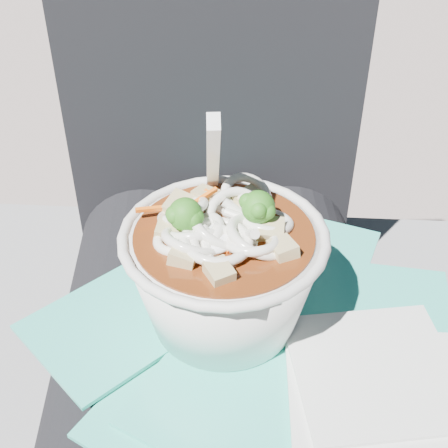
{
  "coord_description": "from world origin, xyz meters",
  "views": [
    {
      "loc": [
        -0.01,
        -0.4,
        1.02
      ],
      "look_at": [
        0.0,
        -0.01,
        0.72
      ],
      "focal_mm": 50.0,
      "sensor_mm": 36.0,
      "label": 1
    }
  ],
  "objects_px": {
    "plastic_bag": "(250,329)",
    "lap": "(222,381)",
    "stone_ledge": "(218,428)",
    "person_body": "(218,297)",
    "udon_bowl": "(224,266)"
  },
  "relations": [
    {
      "from": "person_body",
      "to": "udon_bowl",
      "type": "distance_m",
      "value": 0.16
    },
    {
      "from": "stone_ledge",
      "to": "udon_bowl",
      "type": "bearing_deg",
      "value": -89.3
    },
    {
      "from": "stone_ledge",
      "to": "udon_bowl",
      "type": "relative_size",
      "value": 4.85
    },
    {
      "from": "lap",
      "to": "udon_bowl",
      "type": "bearing_deg",
      "value": -70.92
    },
    {
      "from": "stone_ledge",
      "to": "person_body",
      "type": "xyz_separation_m",
      "value": [
        0.0,
        -0.06,
        0.33
      ]
    },
    {
      "from": "lap",
      "to": "plastic_bag",
      "type": "xyz_separation_m",
      "value": [
        0.03,
        -0.01,
        0.09
      ]
    },
    {
      "from": "plastic_bag",
      "to": "udon_bowl",
      "type": "relative_size",
      "value": 2.01
    },
    {
      "from": "stone_ledge",
      "to": "plastic_bag",
      "type": "height_order",
      "value": "plastic_bag"
    },
    {
      "from": "stone_ledge",
      "to": "plastic_bag",
      "type": "relative_size",
      "value": 2.41
    },
    {
      "from": "lap",
      "to": "udon_bowl",
      "type": "xyz_separation_m",
      "value": [
        0.0,
        -0.01,
        0.16
      ]
    },
    {
      "from": "stone_ledge",
      "to": "plastic_bag",
      "type": "bearing_deg",
      "value": -81.14
    },
    {
      "from": "person_body",
      "to": "udon_bowl",
      "type": "height_order",
      "value": "person_body"
    },
    {
      "from": "plastic_bag",
      "to": "person_body",
      "type": "bearing_deg",
      "value": 103.52
    },
    {
      "from": "plastic_bag",
      "to": "udon_bowl",
      "type": "distance_m",
      "value": 0.07
    },
    {
      "from": "plastic_bag",
      "to": "lap",
      "type": "bearing_deg",
      "value": 150.81
    }
  ]
}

